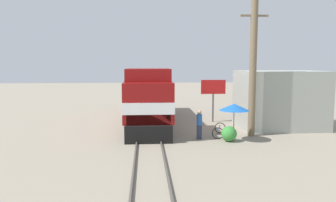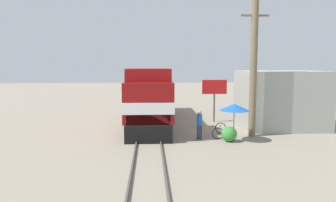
{
  "view_description": "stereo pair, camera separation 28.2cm",
  "coord_description": "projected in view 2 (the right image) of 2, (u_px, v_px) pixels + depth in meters",
  "views": [
    {
      "loc": [
        -0.16,
        -20.67,
        4.7
      ],
      "look_at": [
        1.2,
        -0.89,
        2.43
      ],
      "focal_mm": 35.0,
      "sensor_mm": 36.0,
      "label": 1
    },
    {
      "loc": [
        0.13,
        -20.69,
        4.7
      ],
      "look_at": [
        1.2,
        -0.89,
        2.43
      ],
      "focal_mm": 35.0,
      "sensor_mm": 36.0,
      "label": 2
    }
  ],
  "objects": [
    {
      "name": "rail_far",
      "position": [
        160.0,
        136.0,
        21.09
      ],
      "size": [
        0.08,
        34.82,
        0.15
      ],
      "primitive_type": "cube",
      "color": "#4C4742",
      "rests_on": "ground_plane"
    },
    {
      "name": "rail_near",
      "position": [
        137.0,
        136.0,
        21.01
      ],
      "size": [
        0.08,
        34.82,
        0.15
      ],
      "primitive_type": "cube",
      "color": "#4C4742",
      "rests_on": "ground_plane"
    },
    {
      "name": "shrub_cluster",
      "position": [
        229.0,
        134.0,
        19.76
      ],
      "size": [
        0.94,
        0.94,
        0.94
      ],
      "primitive_type": "sphere",
      "color": "#388C38",
      "rests_on": "ground_plane"
    },
    {
      "name": "bicycle",
      "position": [
        219.0,
        131.0,
        21.21
      ],
      "size": [
        1.26,
        1.94,
        0.74
      ],
      "rotation": [
        0.0,
        0.0,
        2.83
      ],
      "color": "black",
      "rests_on": "ground_plane"
    },
    {
      "name": "utility_pole",
      "position": [
        253.0,
        68.0,
        20.84
      ],
      "size": [
        1.8,
        0.45,
        8.74
      ],
      "color": "#726047",
      "rests_on": "ground_plane"
    },
    {
      "name": "building_block_distant",
      "position": [
        281.0,
        100.0,
        23.77
      ],
      "size": [
        5.88,
        4.17,
        4.17
      ],
      "primitive_type": "cube",
      "color": "#999E93",
      "rests_on": "ground_plane"
    },
    {
      "name": "person_bystander",
      "position": [
        199.0,
        123.0,
        20.33
      ],
      "size": [
        0.34,
        0.34,
        1.84
      ],
      "color": "#2D3347",
      "rests_on": "ground_plane"
    },
    {
      "name": "billboard_sign",
      "position": [
        214.0,
        90.0,
        26.17
      ],
      "size": [
        1.98,
        0.12,
        3.4
      ],
      "color": "#595959",
      "rests_on": "ground_plane"
    },
    {
      "name": "vendor_umbrella",
      "position": [
        234.0,
        107.0,
        19.7
      ],
      "size": [
        1.83,
        1.83,
        2.29
      ],
      "color": "#4C4C4C",
      "rests_on": "ground_plane"
    },
    {
      "name": "ground_plane",
      "position": [
        149.0,
        137.0,
        21.06
      ],
      "size": [
        120.0,
        120.0,
        0.0
      ],
      "primitive_type": "plane",
      "color": "gray"
    },
    {
      "name": "locomotive",
      "position": [
        149.0,
        99.0,
        26.09
      ],
      "size": [
        3.13,
        15.19,
        4.37
      ],
      "color": "black",
      "rests_on": "ground_plane"
    }
  ]
}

